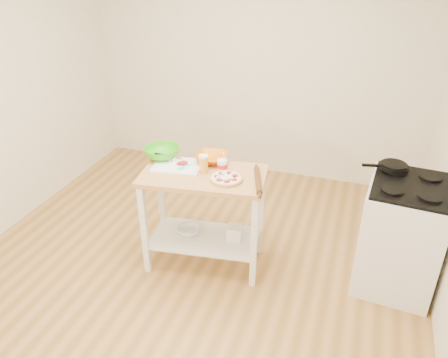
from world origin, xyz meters
The scene contains 15 objects.
room_shell centered at (0.00, 0.00, 1.35)m, with size 4.04×4.54×2.74m.
prep_island centered at (0.08, 0.30, 0.64)m, with size 1.09×0.69×0.90m.
gas_stove centered at (1.69, 0.57, 0.47)m, with size 0.66×0.75×1.11m.
skillet centered at (1.55, 0.77, 0.98)m, with size 0.36×0.23×0.03m.
pizza centered at (0.30, 0.25, 0.92)m, with size 0.26×0.26×0.04m.
cutting_board centered at (-0.18, 0.36, 0.91)m, with size 0.44×0.36×0.04m.
spatula centered at (-0.10, 0.34, 0.92)m, with size 0.11×0.14×0.01m.
knife centered at (-0.35, 0.48, 0.92)m, with size 0.27×0.04×0.01m.
orange_bowl centered at (0.07, 0.53, 0.93)m, with size 0.28×0.28×0.07m, color #D56905.
green_bowl centered at (-0.37, 0.47, 0.95)m, with size 0.31×0.31×0.10m, color #3BB215.
beer_pint centered at (0.08, 0.33, 0.98)m, with size 0.08×0.08×0.15m.
yogurt_tub centered at (0.22, 0.39, 0.95)m, with size 0.08×0.08×0.18m.
rolling_pin centered at (0.55, 0.29, 0.92)m, with size 0.05×0.05×0.40m, color #583414.
shelf_glass_bowl centered at (-0.07, 0.31, 0.29)m, with size 0.21×0.21×0.07m, color silver.
shelf_bin centered at (0.34, 0.37, 0.32)m, with size 0.13×0.13×0.13m, color white.
Camera 1 is at (1.26, -2.65, 2.57)m, focal length 35.00 mm.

